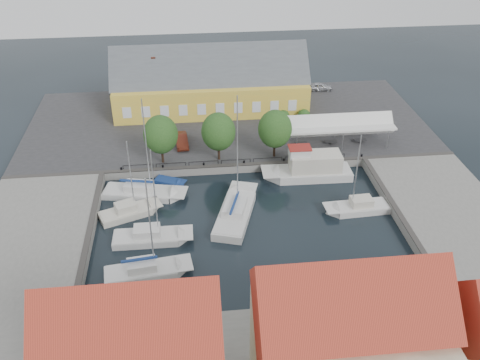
% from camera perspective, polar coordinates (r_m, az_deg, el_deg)
% --- Properties ---
extents(ground, '(140.00, 140.00, 0.00)m').
position_cam_1_polar(ground, '(57.95, 0.64, -4.37)').
color(ground, black).
rests_on(ground, ground).
extents(north_quay, '(56.00, 26.00, 1.00)m').
position_cam_1_polar(north_quay, '(77.39, -1.37, 5.98)').
color(north_quay, '#2D2D30').
rests_on(north_quay, ground).
extents(west_quay, '(12.00, 24.00, 1.00)m').
position_cam_1_polar(west_quay, '(58.10, -21.33, -6.22)').
color(west_quay, slate).
rests_on(west_quay, ground).
extents(east_quay, '(12.00, 24.00, 1.00)m').
position_cam_1_polar(east_quay, '(62.27, 21.46, -3.49)').
color(east_quay, slate).
rests_on(east_quay, ground).
extents(quay_edge_fittings, '(56.00, 24.72, 0.40)m').
position_cam_1_polar(quay_edge_fittings, '(61.24, 0.15, -0.96)').
color(quay_edge_fittings, '#383533').
rests_on(quay_edge_fittings, north_quay).
extents(warehouse, '(28.56, 14.00, 9.55)m').
position_cam_1_polar(warehouse, '(80.55, -3.62, 10.05)').
color(warehouse, gold).
rests_on(warehouse, north_quay).
extents(tent_canopy, '(14.00, 4.00, 2.83)m').
position_cam_1_polar(tent_canopy, '(70.94, 10.61, 5.75)').
color(tent_canopy, white).
rests_on(tent_canopy, north_quay).
extents(quay_trees, '(18.20, 4.20, 6.30)m').
position_cam_1_polar(quay_trees, '(65.48, -2.32, 5.17)').
color(quay_trees, black).
rests_on(quay_trees, north_quay).
extents(car_silver, '(3.87, 1.66, 1.30)m').
position_cam_1_polar(car_silver, '(88.28, 8.53, 9.82)').
color(car_silver, '#AFB1B7').
rests_on(car_silver, north_quay).
extents(car_red, '(1.87, 4.46, 1.43)m').
position_cam_1_polar(car_red, '(70.66, -6.25, 4.23)').
color(car_red, '#5E2215').
rests_on(car_red, north_quay).
extents(center_sailboat, '(6.11, 10.93, 14.32)m').
position_cam_1_polar(center_sailboat, '(58.49, -0.47, -3.55)').
color(center_sailboat, silver).
rests_on(center_sailboat, ground).
extents(trawler, '(11.18, 3.56, 5.00)m').
position_cam_1_polar(trawler, '(65.54, 7.50, 1.08)').
color(trawler, silver).
rests_on(trawler, ground).
extents(east_boat_b, '(7.41, 2.78, 10.09)m').
position_cam_1_polar(east_boat_b, '(60.76, 12.46, -3.02)').
color(east_boat_b, silver).
rests_on(east_boat_b, ground).
extents(west_boat_a, '(10.04, 4.75, 12.75)m').
position_cam_1_polar(west_boat_a, '(62.88, -10.31, -1.43)').
color(west_boat_a, silver).
rests_on(west_boat_a, ground).
extents(west_boat_b, '(7.14, 4.67, 9.57)m').
position_cam_1_polar(west_boat_b, '(59.89, -11.73, -3.49)').
color(west_boat_b, beige).
rests_on(west_boat_b, ground).
extents(west_boat_c, '(8.32, 2.77, 11.15)m').
position_cam_1_polar(west_boat_c, '(55.83, -9.48, -6.16)').
color(west_boat_c, silver).
rests_on(west_boat_c, ground).
extents(west_boat_d, '(8.55, 3.50, 11.16)m').
position_cam_1_polar(west_boat_d, '(51.85, -9.97, -9.68)').
color(west_boat_d, silver).
rests_on(west_boat_d, ground).
extents(launch_sw, '(5.21, 3.57, 0.98)m').
position_cam_1_polar(launch_sw, '(49.01, -13.92, -13.53)').
color(launch_sw, silver).
rests_on(launch_sw, ground).
extents(launch_nw, '(4.11, 3.04, 0.88)m').
position_cam_1_polar(launch_nw, '(64.71, -7.52, -0.32)').
color(launch_nw, navy).
rests_on(launch_nw, ground).
extents(townhouses, '(36.30, 8.50, 12.00)m').
position_cam_1_polar(townhouses, '(37.44, 8.20, -17.95)').
color(townhouses, beige).
rests_on(townhouses, south_bank).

